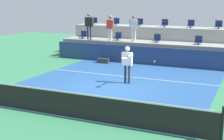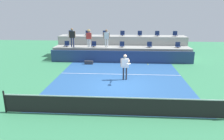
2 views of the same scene
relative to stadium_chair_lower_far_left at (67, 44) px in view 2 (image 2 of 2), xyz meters
name	(u,v)px [view 2 (image 2 of 2)]	position (x,y,z in m)	size (l,w,h in m)	color
ground_plane	(119,85)	(5.33, -7.23, -1.46)	(40.00, 40.00, 0.00)	#388456
court_inner_paint	(119,80)	(5.33, -6.23, -1.46)	(9.00, 10.00, 0.01)	#285693
court_service_line	(120,74)	(5.33, -4.83, -1.46)	(9.00, 0.06, 0.00)	white
tennis_net	(116,106)	(5.33, -11.23, -0.97)	(10.48, 0.08, 1.07)	black
sponsor_backboard	(121,57)	(5.33, -1.23, -0.91)	(13.00, 0.16, 1.10)	navy
seating_tier_lower	(121,53)	(5.33, 0.07, -0.84)	(13.00, 1.80, 1.25)	#9E9E99
seating_tier_upper	(122,46)	(5.33, 1.87, -0.41)	(13.00, 1.80, 2.10)	#9E9E99
stadium_chair_lower_far_left	(67,44)	(0.00, 0.00, 0.00)	(0.44, 0.40, 0.52)	#2D2D33
stadium_chair_lower_left	(94,44)	(2.66, 0.00, 0.00)	(0.44, 0.40, 0.52)	#2D2D33
stadium_chair_lower_center	(122,45)	(5.38, 0.00, 0.00)	(0.44, 0.40, 0.52)	#2D2D33
stadium_chair_lower_right	(150,45)	(7.98, 0.00, 0.00)	(0.44, 0.40, 0.52)	#2D2D33
stadium_chair_lower_far_right	(178,45)	(10.62, 0.00, 0.00)	(0.44, 0.40, 0.52)	#2D2D33
stadium_chair_upper_far_left	(71,33)	(-0.04, 1.80, 0.85)	(0.44, 0.40, 0.52)	#2D2D33
stadium_chair_upper_left	(88,33)	(1.75, 1.80, 0.85)	(0.44, 0.40, 0.52)	#2D2D33
stadium_chair_upper_mid_left	(105,34)	(3.56, 1.80, 0.85)	(0.44, 0.40, 0.52)	#2D2D33
stadium_chair_upper_center	(122,34)	(5.37, 1.80, 0.85)	(0.44, 0.40, 0.52)	#2D2D33
stadium_chair_upper_mid_right	(140,34)	(7.15, 1.80, 0.85)	(0.44, 0.40, 0.52)	#2D2D33
stadium_chair_upper_right	(157,34)	(8.91, 1.80, 0.85)	(0.44, 0.40, 0.52)	#2D2D33
stadium_chair_upper_far_right	(175,34)	(10.70, 1.80, 0.85)	(0.44, 0.40, 0.52)	#2D2D33
tennis_player	(125,64)	(5.72, -6.12, -0.36)	(0.67, 1.24, 1.78)	#2D2D33
spectator_leaning_on_rail	(72,36)	(0.68, -0.38, 0.88)	(0.62, 0.28, 1.79)	navy
spectator_with_hat	(89,37)	(2.26, -0.38, 0.80)	(0.57, 0.41, 1.67)	white
spectator_in_white	(107,37)	(3.93, -0.38, 0.80)	(0.59, 0.24, 1.69)	white
tennis_ball	(148,64)	(7.19, -6.63, -0.20)	(0.07, 0.07, 0.07)	#CCE033
equipment_bag	(89,62)	(2.47, -1.94, -1.31)	(0.76, 0.28, 0.30)	#333338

